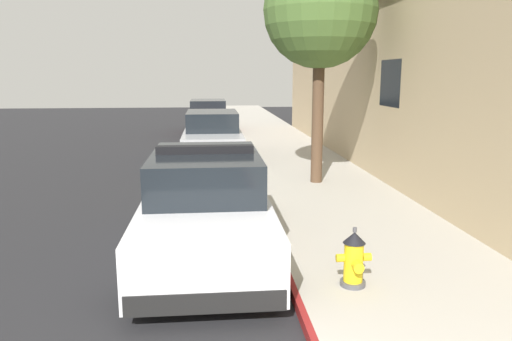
% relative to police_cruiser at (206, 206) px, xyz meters
% --- Properties ---
extents(ground_plane, '(34.10, 60.00, 0.20)m').
position_rel_police_cruiser_xyz_m(ground_plane, '(-3.27, 4.95, -0.84)').
color(ground_plane, '#232326').
extents(sidewalk_pavement, '(3.21, 60.00, 0.14)m').
position_rel_police_cruiser_xyz_m(sidewalk_pavement, '(2.73, 4.95, -0.68)').
color(sidewalk_pavement, '#ADA89E').
rests_on(sidewalk_pavement, ground).
extents(curb_painted_edge, '(0.08, 60.00, 0.14)m').
position_rel_police_cruiser_xyz_m(curb_painted_edge, '(1.08, 4.95, -0.68)').
color(curb_painted_edge, maroon).
rests_on(curb_painted_edge, ground).
extents(police_cruiser, '(1.94, 4.84, 1.68)m').
position_rel_police_cruiser_xyz_m(police_cruiser, '(0.00, 0.00, 0.00)').
color(police_cruiser, white).
rests_on(police_cruiser, ground).
extents(parked_car_silver_ahead, '(1.94, 4.84, 1.56)m').
position_rel_police_cruiser_xyz_m(parked_car_silver_ahead, '(0.16, 8.70, -0.00)').
color(parked_car_silver_ahead, '#B2B5BA').
rests_on(parked_car_silver_ahead, ground).
extents(parked_car_dark_far, '(1.94, 4.84, 1.56)m').
position_rel_police_cruiser_xyz_m(parked_car_dark_far, '(0.02, 16.24, -0.00)').
color(parked_car_dark_far, maroon).
rests_on(parked_car_dark_far, ground).
extents(fire_hydrant, '(0.44, 0.40, 0.76)m').
position_rel_police_cruiser_xyz_m(fire_hydrant, '(1.83, -1.75, -0.26)').
color(fire_hydrant, '#4C4C51').
rests_on(fire_hydrant, sidewalk_pavement).
extents(street_tree, '(2.66, 2.66, 5.40)m').
position_rel_police_cruiser_xyz_m(street_tree, '(2.68, 4.25, 3.43)').
color(street_tree, brown).
rests_on(street_tree, sidewalk_pavement).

